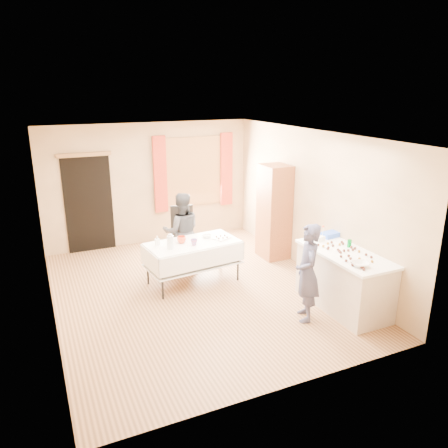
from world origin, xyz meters
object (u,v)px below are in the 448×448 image
cabinet (274,212)px  party_table (193,259)px  counter (344,280)px  girl (307,273)px  woman (182,231)px  chair (184,244)px

cabinet → party_table: (-1.91, -0.51, -0.49)m
counter → girl: bearing=-174.6°
cabinet → woman: 1.89m
girl → woman: bearing=-135.1°
party_table → girl: girl is taller
counter → woman: woman is taller
party_table → girl: size_ratio=1.14×
chair → girl: (0.87, -2.93, 0.41)m
chair → cabinet: bearing=-7.3°
chair → woman: bearing=-102.3°
party_table → woman: woman is taller
chair → woman: size_ratio=0.73×
counter → party_table: size_ratio=0.96×
chair → counter: bearing=-49.9°
cabinet → counter: cabinet is taller
girl → woman: (-1.04, 2.54, -0.00)m
counter → woman: 3.05m
cabinet → girl: cabinet is taller
girl → woman: size_ratio=1.00×
chair → girl: size_ratio=0.73×
cabinet → party_table: bearing=-165.1°
party_table → girl: bearing=-66.3°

